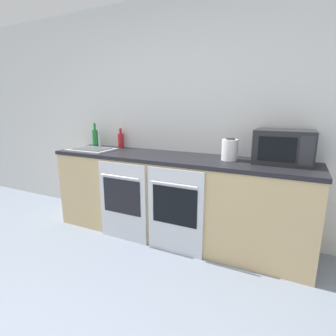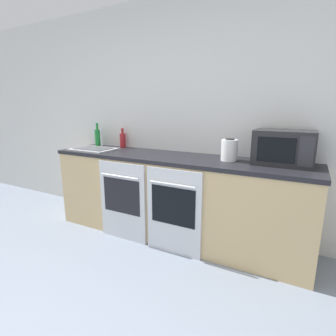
# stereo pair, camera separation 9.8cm
# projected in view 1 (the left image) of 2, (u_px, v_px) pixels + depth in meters

# --- Properties ---
(wall_back) EXTENTS (10.00, 0.06, 2.60)m
(wall_back) POSITION_uv_depth(u_px,v_px,m) (187.00, 118.00, 2.98)
(wall_back) COLOR silver
(wall_back) RESTS_ON ground_plane
(counter_back) EXTENTS (2.82, 0.64, 0.92)m
(counter_back) POSITION_uv_depth(u_px,v_px,m) (174.00, 197.00, 2.88)
(counter_back) COLOR tan
(counter_back) RESTS_ON ground_plane
(oven_left) EXTENTS (0.58, 0.06, 0.86)m
(oven_left) POSITION_uv_depth(u_px,v_px,m) (123.00, 202.00, 2.80)
(oven_left) COLOR silver
(oven_left) RESTS_ON ground_plane
(oven_right) EXTENTS (0.58, 0.06, 0.86)m
(oven_right) POSITION_uv_depth(u_px,v_px,m) (175.00, 212.00, 2.53)
(oven_right) COLOR silver
(oven_right) RESTS_ON ground_plane
(microwave) EXTENTS (0.51, 0.35, 0.31)m
(microwave) POSITION_uv_depth(u_px,v_px,m) (284.00, 147.00, 2.38)
(microwave) COLOR #232326
(microwave) RESTS_ON counter_back
(bottle_red) EXTENTS (0.07, 0.07, 0.25)m
(bottle_red) POSITION_uv_depth(u_px,v_px,m) (121.00, 140.00, 3.33)
(bottle_red) COLOR maroon
(bottle_red) RESTS_ON counter_back
(bottle_green) EXTENTS (0.07, 0.07, 0.30)m
(bottle_green) POSITION_uv_depth(u_px,v_px,m) (95.00, 138.00, 3.40)
(bottle_green) COLOR #19722D
(bottle_green) RESTS_ON counter_back
(kettle) EXTENTS (0.16, 0.16, 0.22)m
(kettle) POSITION_uv_depth(u_px,v_px,m) (230.00, 150.00, 2.55)
(kettle) COLOR white
(kettle) RESTS_ON counter_back
(sink) EXTENTS (0.52, 0.38, 0.24)m
(sink) POSITION_uv_depth(u_px,v_px,m) (92.00, 149.00, 3.16)
(sink) COLOR #B7BABF
(sink) RESTS_ON counter_back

